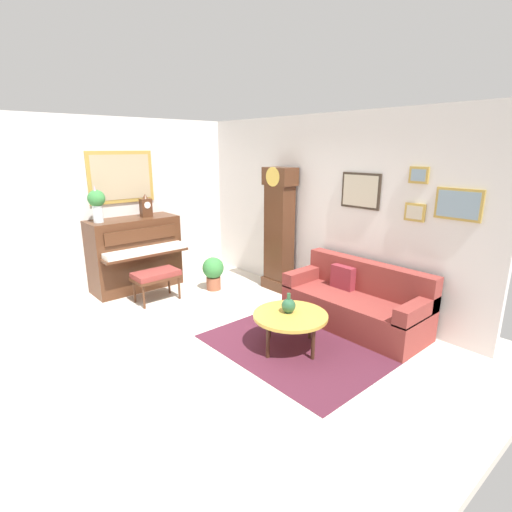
% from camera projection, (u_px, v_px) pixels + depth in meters
% --- Properties ---
extents(ground_plane, '(6.40, 6.00, 0.10)m').
position_uv_depth(ground_plane, '(190.00, 344.00, 4.88)').
color(ground_plane, beige).
extents(wall_left, '(0.13, 4.90, 2.80)m').
position_uv_depth(wall_left, '(101.00, 205.00, 6.38)').
color(wall_left, silver).
rests_on(wall_left, ground_plane).
extents(wall_back, '(5.30, 0.13, 2.80)m').
position_uv_depth(wall_back, '(321.00, 209.00, 6.01)').
color(wall_back, silver).
rests_on(wall_back, ground_plane).
extents(area_rug, '(2.10, 1.50, 0.01)m').
position_uv_depth(area_rug, '(295.00, 347.00, 4.70)').
color(area_rug, '#4C1E2D').
rests_on(area_rug, ground_plane).
extents(piano, '(0.87, 1.44, 1.20)m').
position_uv_depth(piano, '(135.00, 253.00, 6.55)').
color(piano, '#4C2B19').
rests_on(piano, ground_plane).
extents(piano_bench, '(0.42, 0.70, 0.48)m').
position_uv_depth(piano_bench, '(156.00, 276.00, 6.04)').
color(piano_bench, '#4C2B19').
rests_on(piano_bench, ground_plane).
extents(grandfather_clock, '(0.52, 0.34, 2.03)m').
position_uv_depth(grandfather_clock, '(279.00, 233.00, 6.44)').
color(grandfather_clock, '#4C2B19').
rests_on(grandfather_clock, ground_plane).
extents(couch, '(1.90, 0.80, 0.84)m').
position_uv_depth(couch, '(356.00, 303.00, 5.24)').
color(couch, maroon).
rests_on(couch, ground_plane).
extents(coffee_table, '(0.88, 0.88, 0.43)m').
position_uv_depth(coffee_table, '(290.00, 316.00, 4.60)').
color(coffee_table, gold).
rests_on(coffee_table, ground_plane).
extents(mantel_clock, '(0.13, 0.18, 0.38)m').
position_uv_depth(mantel_clock, '(146.00, 206.00, 6.50)').
color(mantel_clock, '#4C2B19').
rests_on(mantel_clock, piano).
extents(flower_vase, '(0.26, 0.26, 0.58)m').
position_uv_depth(flower_vase, '(97.00, 202.00, 5.96)').
color(flower_vase, silver).
rests_on(flower_vase, piano).
extents(green_jug, '(0.17, 0.17, 0.24)m').
position_uv_depth(green_jug, '(289.00, 305.00, 4.61)').
color(green_jug, '#234C33').
rests_on(green_jug, coffee_table).
extents(potted_plant, '(0.36, 0.36, 0.56)m').
position_uv_depth(potted_plant, '(213.00, 271.00, 6.55)').
color(potted_plant, '#935138').
rests_on(potted_plant, ground_plane).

